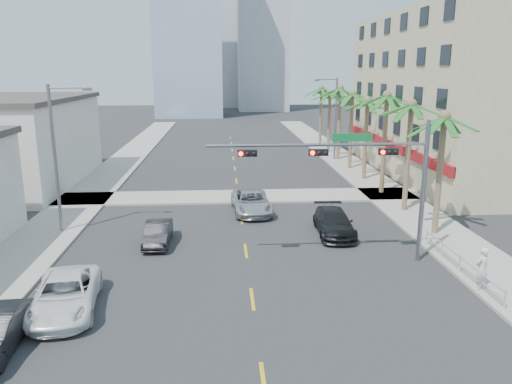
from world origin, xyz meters
TOP-DOWN VIEW (x-y plane):
  - ground at (0.00, 0.00)m, footprint 260.00×260.00m
  - sidewalk_right at (12.00, 20.00)m, footprint 4.00×120.00m
  - sidewalk_left at (-12.00, 20.00)m, footprint 4.00×120.00m
  - sidewalk_cross at (0.00, 22.00)m, footprint 80.00×4.00m
  - building_right at (21.99, 30.00)m, footprint 15.25×28.00m
  - building_left_far at (-19.50, 28.00)m, footprint 11.00×18.00m
  - tower_far_left at (-8.00, 95.00)m, footprint 14.00×14.00m
  - tower_far_center at (-3.00, 125.00)m, footprint 16.00×16.00m
  - traffic_signal_mast at (5.78, 7.95)m, footprint 11.12×0.54m
  - palm_tree_0 at (11.60, 12.00)m, footprint 4.80×4.80m
  - palm_tree_1 at (11.60, 17.20)m, footprint 4.80×4.80m
  - palm_tree_2 at (11.60, 22.40)m, footprint 4.80×4.80m
  - palm_tree_3 at (11.60, 27.60)m, footprint 4.80×4.80m
  - palm_tree_4 at (11.60, 32.80)m, footprint 4.80×4.80m
  - palm_tree_5 at (11.60, 38.00)m, footprint 4.80×4.80m
  - palm_tree_6 at (11.60, 43.20)m, footprint 4.80×4.80m
  - palm_tree_7 at (11.60, 48.40)m, footprint 4.80×4.80m
  - streetlight_left at (-11.00, 14.00)m, footprint 2.55×0.25m
  - streetlight_right at (11.00, 38.00)m, footprint 2.55×0.25m
  - guardrail at (10.30, 6.00)m, footprint 0.08×8.08m
  - car_parked_far at (-7.80, 3.39)m, footprint 3.12×5.64m
  - car_lane_left at (-5.00, 11.49)m, footprint 1.39×3.98m
  - car_lane_center at (0.77, 17.66)m, footprint 2.87×5.66m
  - car_lane_right at (5.50, 12.53)m, footprint 2.30×5.22m
  - pedestrian at (10.30, 4.00)m, footprint 0.85×0.72m

SIDE VIEW (x-z plane):
  - ground at x=0.00m, z-range 0.00..0.00m
  - sidewalk_right at x=12.00m, z-range 0.00..0.15m
  - sidewalk_left at x=-12.00m, z-range 0.00..0.15m
  - sidewalk_cross at x=0.00m, z-range 0.00..0.15m
  - car_lane_left at x=-5.00m, z-range 0.00..1.31m
  - guardrail at x=10.30m, z-range 0.17..1.17m
  - car_lane_right at x=5.50m, z-range 0.00..1.49m
  - car_parked_far at x=-7.80m, z-range 0.00..1.49m
  - car_lane_center at x=0.77m, z-range 0.00..1.53m
  - pedestrian at x=10.30m, z-range 0.15..2.14m
  - building_left_far at x=-19.50m, z-range 0.00..7.20m
  - streetlight_left at x=-11.00m, z-range 0.56..9.56m
  - streetlight_right at x=11.00m, z-range 0.56..9.56m
  - traffic_signal_mast at x=5.78m, z-range 1.46..8.66m
  - palm_tree_0 at x=11.60m, z-range 3.18..10.98m
  - palm_tree_3 at x=11.60m, z-range 3.18..10.98m
  - palm_tree_6 at x=11.60m, z-range 3.18..10.98m
  - palm_tree_1 at x=11.60m, z-range 3.35..11.51m
  - palm_tree_4 at x=11.60m, z-range 3.35..11.51m
  - palm_tree_7 at x=11.60m, z-range 3.35..11.51m
  - building_right at x=21.99m, z-range 0.00..15.00m
  - palm_tree_2 at x=11.60m, z-range 3.52..12.04m
  - palm_tree_5 at x=11.60m, z-range 3.52..12.04m
  - tower_far_center at x=-3.00m, z-range 0.00..42.00m
  - tower_far_left at x=-8.00m, z-range 0.00..48.00m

